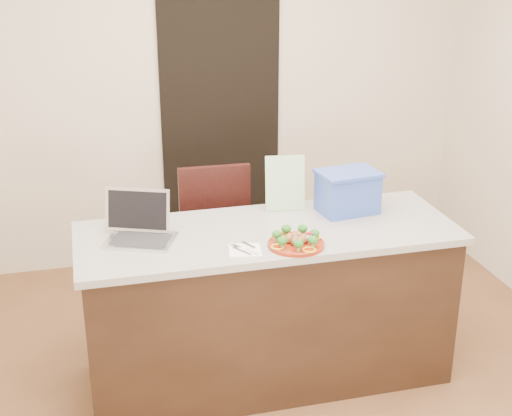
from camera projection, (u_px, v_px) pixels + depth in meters
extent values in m
plane|color=brown|center=(279.00, 399.00, 3.96)|extent=(4.00, 4.00, 0.00)
plane|color=beige|center=(206.00, 87.00, 5.27)|extent=(4.00, 0.00, 4.00)
cube|color=black|center=(221.00, 132.00, 5.41)|extent=(0.90, 0.02, 2.00)
cube|color=black|center=(268.00, 308.00, 4.03)|extent=(2.00, 0.70, 0.88)
cube|color=beige|center=(268.00, 233.00, 3.86)|extent=(2.06, 0.76, 0.04)
cylinder|color=maroon|center=(296.00, 244.00, 3.65)|extent=(0.29, 0.29, 0.02)
torus|color=maroon|center=(296.00, 243.00, 3.65)|extent=(0.29, 0.29, 0.01)
sphere|color=brown|center=(296.00, 239.00, 3.64)|extent=(0.04, 0.04, 0.04)
sphere|color=brown|center=(296.00, 242.00, 3.61)|extent=(0.04, 0.04, 0.04)
sphere|color=brown|center=(301.00, 241.00, 3.61)|extent=(0.04, 0.04, 0.04)
sphere|color=brown|center=(303.00, 240.00, 3.63)|extent=(0.04, 0.04, 0.04)
sphere|color=brown|center=(303.00, 238.00, 3.66)|extent=(0.04, 0.04, 0.04)
sphere|color=brown|center=(299.00, 236.00, 3.67)|extent=(0.04, 0.04, 0.04)
sphere|color=brown|center=(294.00, 236.00, 3.68)|extent=(0.04, 0.04, 0.04)
sphere|color=brown|center=(290.00, 237.00, 3.66)|extent=(0.04, 0.04, 0.04)
sphere|color=brown|center=(289.00, 239.00, 3.64)|extent=(0.04, 0.04, 0.04)
ellipsoid|color=#195115|center=(286.00, 229.00, 3.72)|extent=(0.05, 0.05, 0.04)
ellipsoid|color=#195115|center=(277.00, 234.00, 3.65)|extent=(0.05, 0.05, 0.04)
ellipsoid|color=#195115|center=(282.00, 241.00, 3.57)|extent=(0.05, 0.05, 0.04)
ellipsoid|color=#195115|center=(298.00, 244.00, 3.54)|extent=(0.05, 0.05, 0.04)
ellipsoid|color=#195115|center=(313.00, 240.00, 3.58)|extent=(0.05, 0.05, 0.04)
ellipsoid|color=#195115|center=(315.00, 233.00, 3.66)|extent=(0.05, 0.05, 0.04)
ellipsoid|color=#195115|center=(303.00, 229.00, 3.72)|extent=(0.05, 0.05, 0.04)
torus|color=gold|center=(284.00, 234.00, 3.74)|extent=(0.07, 0.07, 0.01)
torus|color=gold|center=(278.00, 247.00, 3.59)|extent=(0.07, 0.07, 0.01)
torus|color=gold|center=(309.00, 250.00, 3.56)|extent=(0.07, 0.07, 0.01)
torus|color=gold|center=(314.00, 237.00, 3.70)|extent=(0.07, 0.07, 0.01)
cube|color=white|center=(245.00, 250.00, 3.60)|extent=(0.19, 0.19, 0.01)
cube|color=silver|center=(242.00, 251.00, 3.57)|extent=(0.08, 0.12, 0.00)
cube|color=silver|center=(239.00, 246.00, 3.64)|extent=(0.06, 0.06, 0.00)
cube|color=silver|center=(253.00, 252.00, 3.57)|extent=(0.05, 0.08, 0.01)
cube|color=silver|center=(249.00, 245.00, 3.64)|extent=(0.06, 0.09, 0.00)
cylinder|color=silver|center=(309.00, 241.00, 3.65)|extent=(0.03, 0.03, 0.05)
cylinder|color=silver|center=(310.00, 235.00, 3.63)|extent=(0.02, 0.02, 0.01)
cylinder|color=#AC122C|center=(310.00, 233.00, 3.63)|extent=(0.03, 0.03, 0.01)
cylinder|color=#AC122C|center=(309.00, 242.00, 3.65)|extent=(0.03, 0.03, 0.02)
cube|color=silver|center=(141.00, 240.00, 3.70)|extent=(0.42, 0.36, 0.02)
cube|color=silver|center=(137.00, 210.00, 3.77)|extent=(0.35, 0.19, 0.23)
cube|color=black|center=(137.00, 210.00, 3.76)|extent=(0.31, 0.16, 0.20)
cube|color=#232326|center=(141.00, 240.00, 3.69)|extent=(0.34, 0.27, 0.00)
cube|color=white|center=(285.00, 183.00, 4.07)|extent=(0.23, 0.08, 0.32)
cube|color=#2F4BAA|center=(348.00, 193.00, 4.06)|extent=(0.34, 0.26, 0.22)
cube|color=#2F4BAA|center=(349.00, 173.00, 4.01)|extent=(0.37, 0.28, 0.02)
cube|color=black|center=(222.00, 259.00, 4.50)|extent=(0.47, 0.47, 0.04)
cube|color=black|center=(215.00, 205.00, 4.58)|extent=(0.46, 0.06, 0.53)
cylinder|color=black|center=(198.00, 312.00, 4.36)|extent=(0.04, 0.04, 0.49)
cylinder|color=black|center=(260.00, 304.00, 4.45)|extent=(0.04, 0.04, 0.49)
cylinder|color=black|center=(188.00, 283.00, 4.72)|extent=(0.04, 0.04, 0.49)
cylinder|color=black|center=(246.00, 277.00, 4.81)|extent=(0.04, 0.04, 0.49)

